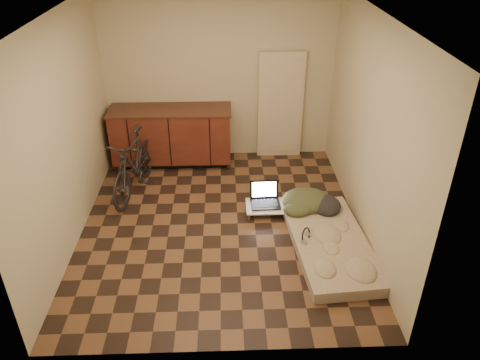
{
  "coord_description": "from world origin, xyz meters",
  "views": [
    {
      "loc": [
        0.07,
        -4.92,
        3.55
      ],
      "look_at": [
        0.26,
        0.17,
        0.55
      ],
      "focal_mm": 35.0,
      "sensor_mm": 36.0,
      "label": 1
    }
  ],
  "objects_px": {
    "futon": "(330,244)",
    "lap_desk": "(269,206)",
    "bicycle": "(133,161)",
    "laptop": "(265,199)"
  },
  "relations": [
    {
      "from": "bicycle",
      "to": "lap_desk",
      "type": "height_order",
      "value": "bicycle"
    },
    {
      "from": "bicycle",
      "to": "futon",
      "type": "height_order",
      "value": "bicycle"
    },
    {
      "from": "bicycle",
      "to": "laptop",
      "type": "bearing_deg",
      "value": -4.05
    },
    {
      "from": "lap_desk",
      "to": "laptop",
      "type": "bearing_deg",
      "value": 127.54
    },
    {
      "from": "bicycle",
      "to": "futon",
      "type": "distance_m",
      "value": 2.89
    },
    {
      "from": "futon",
      "to": "laptop",
      "type": "relative_size",
      "value": 4.61
    },
    {
      "from": "futon",
      "to": "lap_desk",
      "type": "height_order",
      "value": "futon"
    },
    {
      "from": "futon",
      "to": "bicycle",
      "type": "bearing_deg",
      "value": 146.32
    },
    {
      "from": "futon",
      "to": "laptop",
      "type": "height_order",
      "value": "laptop"
    },
    {
      "from": "futon",
      "to": "lap_desk",
      "type": "xyz_separation_m",
      "value": [
        -0.65,
        0.8,
        0.01
      ]
    }
  ]
}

